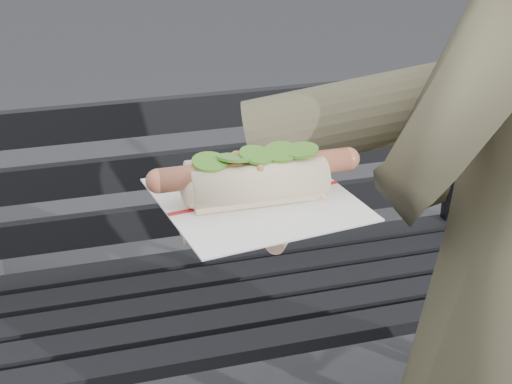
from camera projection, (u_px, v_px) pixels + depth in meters
park_bench at (203, 263)px, 1.76m from camera, size 1.50×0.44×0.88m
held_hotdog at (408, 119)px, 0.91m from camera, size 0.64×0.32×0.20m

